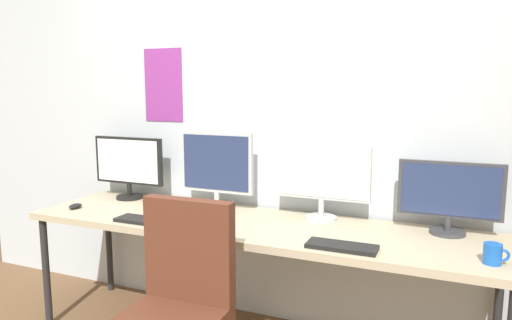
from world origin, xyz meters
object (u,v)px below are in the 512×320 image
(computer_mouse, at_px, (75,206))
(coffee_mug, at_px, (493,254))
(keyboard_right, at_px, (342,246))
(monitor_center_left, at_px, (216,167))
(desk, at_px, (253,231))
(monitor_far_left, at_px, (129,165))
(keyboard_left, at_px, (145,221))
(monitor_center_right, at_px, (322,178))
(monitor_far_right, at_px, (450,195))

(computer_mouse, xyz_separation_m, coffee_mug, (2.35, -0.02, 0.03))
(keyboard_right, bearing_deg, monitor_center_left, 153.77)
(desk, bearing_deg, monitor_far_left, 168.16)
(keyboard_right, height_order, computer_mouse, computer_mouse)
(desk, relative_size, keyboard_right, 8.05)
(monitor_center_left, relative_size, keyboard_left, 1.39)
(monitor_center_right, distance_m, computer_mouse, 1.55)
(computer_mouse, height_order, coffee_mug, coffee_mug)
(monitor_center_right, height_order, keyboard_left, monitor_center_right)
(monitor_far_left, relative_size, monitor_center_right, 0.97)
(keyboard_left, bearing_deg, monitor_far_left, 135.66)
(monitor_center_right, distance_m, monitor_far_right, 0.68)
(monitor_far_left, distance_m, computer_mouse, 0.45)
(keyboard_right, bearing_deg, desk, 157.67)
(monitor_far_left, xyz_separation_m, keyboard_right, (1.57, -0.44, -0.23))
(monitor_center_left, distance_m, monitor_far_right, 1.35)
(monitor_center_right, relative_size, computer_mouse, 5.73)
(monitor_far_right, distance_m, keyboard_right, 0.66)
(monitor_far_left, distance_m, keyboard_right, 1.65)
(monitor_center_left, height_order, monitor_far_right, monitor_center_left)
(keyboard_right, bearing_deg, monitor_far_right, 44.33)
(keyboard_left, distance_m, computer_mouse, 0.59)
(keyboard_left, distance_m, keyboard_right, 1.12)
(monitor_far_right, relative_size, keyboard_right, 1.55)
(monitor_center_left, relative_size, computer_mouse, 5.07)
(monitor_center_right, distance_m, keyboard_left, 1.03)
(monitor_far_right, bearing_deg, keyboard_left, -164.29)
(desk, xyz_separation_m, computer_mouse, (-1.15, -0.15, 0.06))
(monitor_far_right, bearing_deg, monitor_center_left, 180.00)
(monitor_center_left, relative_size, keyboard_right, 1.47)
(computer_mouse, bearing_deg, monitor_center_right, 13.72)
(keyboard_right, xyz_separation_m, coffee_mug, (0.64, 0.06, 0.04))
(desk, distance_m, monitor_far_left, 1.07)
(monitor_center_right, height_order, monitor_far_right, monitor_center_right)
(desk, height_order, keyboard_left, keyboard_left)
(monitor_far_left, bearing_deg, monitor_center_right, -0.00)
(monitor_far_left, relative_size, monitor_far_right, 1.04)
(desk, bearing_deg, keyboard_right, -22.33)
(monitor_far_right, distance_m, coffee_mug, 0.46)
(monitor_far_left, bearing_deg, computer_mouse, -110.63)
(monitor_center_right, xyz_separation_m, keyboard_left, (-0.90, -0.44, -0.24))
(desk, distance_m, monitor_center_right, 0.49)
(monitor_far_right, bearing_deg, monitor_center_right, 180.00)
(monitor_far_right, bearing_deg, desk, -168.16)
(monitor_far_left, distance_m, monitor_far_right, 2.03)
(desk, relative_size, coffee_mug, 25.14)
(desk, xyz_separation_m, monitor_far_left, (-1.01, 0.21, 0.28))
(monitor_far_right, bearing_deg, keyboard_right, -135.67)
(keyboard_left, height_order, computer_mouse, computer_mouse)
(monitor_center_right, bearing_deg, monitor_far_left, 180.00)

